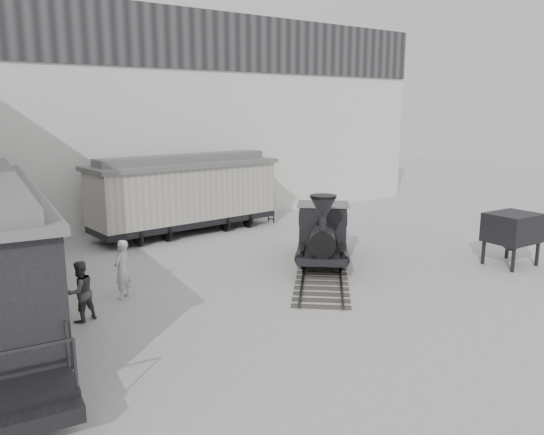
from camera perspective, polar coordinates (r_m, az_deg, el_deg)
ground at (r=17.20m, az=8.75°, el=-8.93°), size 90.00×90.00×0.00m
north_wall at (r=28.90m, az=-11.91°, el=10.44°), size 34.00×2.51×11.00m
locomotive at (r=20.68m, az=5.46°, el=-2.14°), size 6.88×7.69×3.00m
boxcar at (r=26.21m, az=-9.32°, el=2.69°), size 9.66×3.82×3.86m
visitor_a at (r=17.65m, az=-15.82°, el=-5.41°), size 0.83×0.81×1.93m
visitor_b at (r=16.18m, az=-19.94°, el=-7.49°), size 1.04×0.92×1.78m
coal_hopper at (r=22.53m, az=24.42°, el=-1.38°), size 1.94×1.61×2.06m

